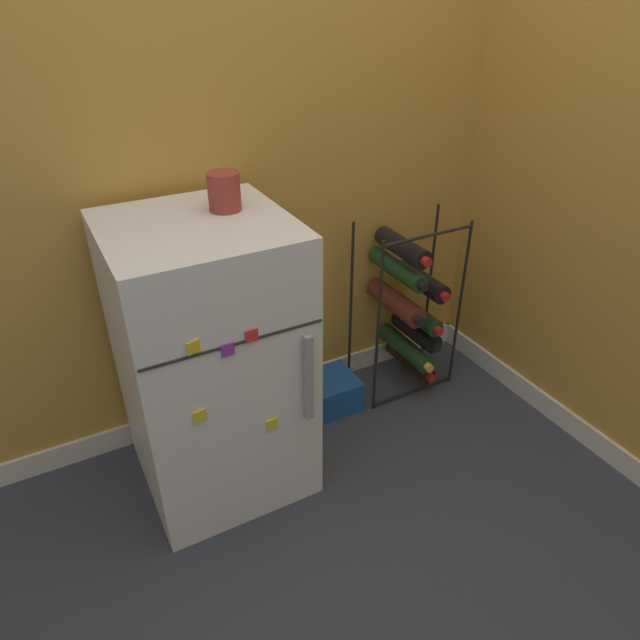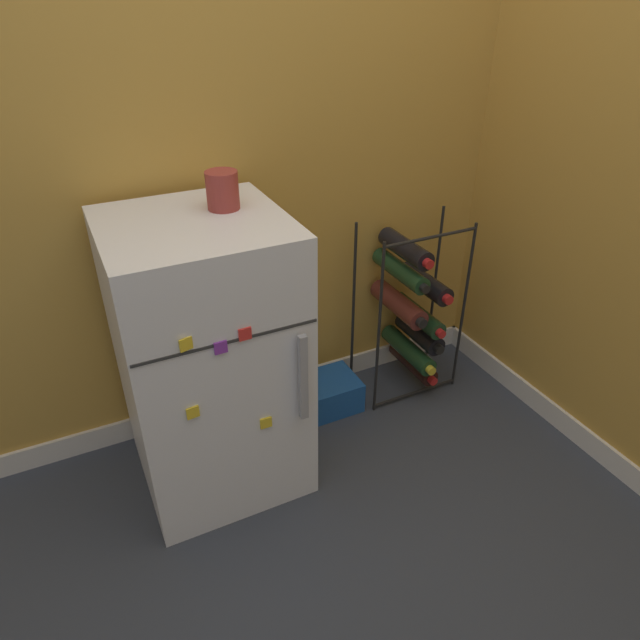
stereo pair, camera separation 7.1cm
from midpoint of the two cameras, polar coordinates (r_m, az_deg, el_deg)
ground_plane at (r=2.09m, az=4.06°, el=-16.00°), size 14.00×14.00×0.00m
wall_back at (r=1.99m, az=-3.93°, el=22.76°), size 6.76×0.07×2.50m
mini_fridge at (r=1.86m, az=-9.96°, el=-3.91°), size 0.53×0.55×0.94m
wine_rack at (r=2.34m, az=9.96°, el=0.91°), size 0.41×0.33×0.74m
soda_box at (r=2.34m, az=1.14°, el=-7.49°), size 0.29×0.20×0.13m
fridge_top_cup at (r=1.70m, az=-8.53°, el=12.70°), size 0.09×0.09×0.11m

